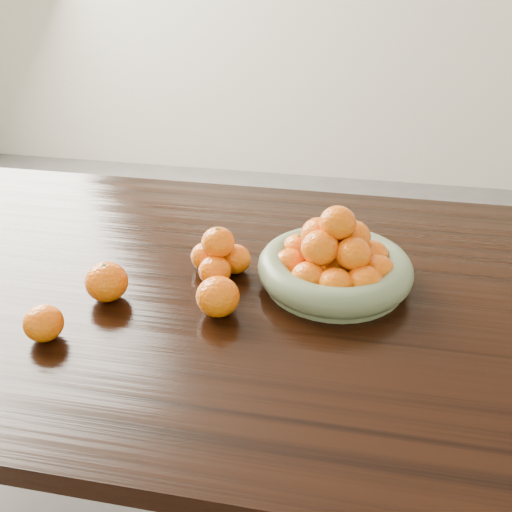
% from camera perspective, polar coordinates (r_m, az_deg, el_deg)
% --- Properties ---
extents(dining_table, '(2.00, 1.00, 0.75)m').
position_cam_1_polar(dining_table, '(1.20, -1.03, -6.46)').
color(dining_table, black).
rests_on(dining_table, ground).
extents(fruit_bowl, '(0.31, 0.31, 0.17)m').
position_cam_1_polar(fruit_bowl, '(1.14, 7.96, -0.78)').
color(fruit_bowl, '#6C7959').
rests_on(fruit_bowl, dining_table).
extents(orange_pyramid, '(0.13, 0.12, 0.11)m').
position_cam_1_polar(orange_pyramid, '(1.16, -3.75, -0.09)').
color(orange_pyramid, orange).
rests_on(orange_pyramid, dining_table).
extents(loose_orange_0, '(0.08, 0.08, 0.08)m').
position_cam_1_polar(loose_orange_0, '(1.12, -14.72, -2.51)').
color(loose_orange_0, orange).
rests_on(loose_orange_0, dining_table).
extents(loose_orange_1, '(0.07, 0.07, 0.06)m').
position_cam_1_polar(loose_orange_1, '(1.05, -20.48, -6.31)').
color(loose_orange_1, orange).
rests_on(loose_orange_1, dining_table).
extents(loose_orange_2, '(0.08, 0.08, 0.07)m').
position_cam_1_polar(loose_orange_2, '(1.05, -3.84, -4.06)').
color(loose_orange_2, orange).
rests_on(loose_orange_2, dining_table).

